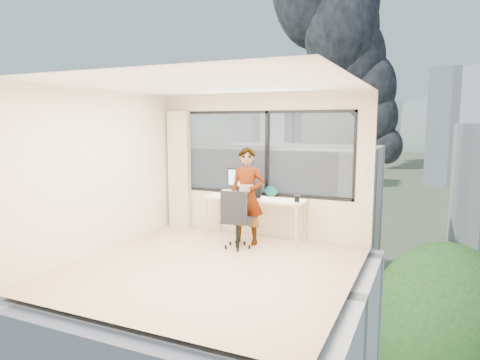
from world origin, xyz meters
The scene contains 25 objects.
floor centered at (0.00, 0.00, 0.00)m, with size 4.00×4.00×0.01m, color beige.
ceiling centered at (0.00, 0.00, 2.60)m, with size 4.00×4.00×0.01m, color white.
wall_front centered at (0.00, -2.00, 1.30)m, with size 4.00×0.01×2.60m, color beige.
wall_left centered at (-2.00, 0.00, 1.30)m, with size 0.01×4.00×2.60m, color beige.
wall_right centered at (2.00, 0.00, 1.30)m, with size 0.01×4.00×2.60m, color beige.
window_wall centered at (0.05, 2.00, 1.52)m, with size 3.30×0.16×1.55m, color black, non-canonical shape.
curtain centered at (-1.72, 1.88, 1.15)m, with size 0.45×0.14×2.30m, color #F7F0C1.
desk centered at (0.00, 1.66, 0.38)m, with size 1.80×0.60×0.75m, color beige.
chair centered at (-0.04, 0.99, 0.51)m, with size 0.52×0.52×1.02m, color black, non-canonical shape.
person centered at (-0.01, 1.31, 0.83)m, with size 0.61×0.40×1.66m, color #2D2D33.
monitor centered at (-0.38, 1.74, 1.00)m, with size 0.51×0.11×0.51m, color black, non-canonical shape.
game_console centered at (-0.59, 1.87, 0.78)m, with size 0.29×0.24×0.07m, color white.
laptop centered at (-0.09, 1.60, 0.86)m, with size 0.35×0.37×0.22m, color black, non-canonical shape.
cellphone centered at (-0.46, 1.57, 0.76)m, with size 0.12×0.06×0.01m, color black.
pen_cup centered at (0.80, 1.58, 0.81)m, with size 0.09×0.09×0.11m, color black.
handbag centered at (0.22, 1.90, 0.85)m, with size 0.25×0.13×0.19m, color #0C4D42.
exterior_ground centered at (0.00, 120.00, -14.00)m, with size 400.00×400.00×0.04m, color #515B3D.
near_bldg_a centered at (-9.00, 30.00, -7.00)m, with size 16.00×12.00×14.00m, color beige.
far_tower_a centered at (-35.00, 95.00, 0.00)m, with size 14.00×14.00×28.00m, color silver.
far_tower_b centered at (8.00, 120.00, 1.00)m, with size 13.00×13.00×30.00m, color silver.
far_tower_d centered at (-60.00, 150.00, -3.00)m, with size 16.00×14.00×22.00m, color silver.
hill_a centered at (-120.00, 320.00, -14.00)m, with size 288.00×216.00×90.00m, color slate.
tree_a centered at (-16.00, 22.00, -10.00)m, with size 7.00×7.00×8.00m, color #22541C, non-canonical shape.
tree_b centered at (4.00, 18.00, -9.50)m, with size 7.60×7.60×9.00m, color #22541C, non-canonical shape.
smoke_plume_a centered at (-10.00, 150.00, 39.00)m, with size 40.00×24.00×90.00m, color black, non-canonical shape.
Camera 1 is at (2.82, -5.26, 2.08)m, focal length 31.69 mm.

